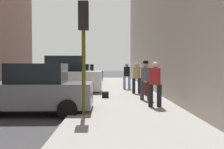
% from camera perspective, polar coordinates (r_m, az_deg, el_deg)
% --- Properties ---
extents(sidewalk, '(4.00, 40.00, 0.15)m').
position_cam_1_polar(sidewalk, '(10.78, 2.98, -6.68)').
color(sidewalk, gray).
rests_on(sidewalk, ground_plane).
extents(parked_gray_coupe, '(4.23, 2.11, 1.79)m').
position_cam_1_polar(parked_gray_coupe, '(9.25, -17.46, -3.43)').
color(parked_gray_coupe, slate).
rests_on(parked_gray_coupe, ground_plane).
extents(parked_white_van, '(4.61, 2.07, 2.25)m').
position_cam_1_polar(parked_white_van, '(14.81, -11.12, -0.56)').
color(parked_white_van, silver).
rests_on(parked_white_van, ground_plane).
extents(parked_dark_green_sedan, '(4.22, 2.10, 1.79)m').
position_cam_1_polar(parked_dark_green_sedan, '(20.66, -8.19, -0.26)').
color(parked_dark_green_sedan, '#193828').
rests_on(parked_dark_green_sedan, ground_plane).
extents(parked_blue_sedan, '(4.26, 2.17, 1.79)m').
position_cam_1_polar(parked_blue_sedan, '(26.46, -6.58, 0.29)').
color(parked_blue_sedan, navy).
rests_on(parked_blue_sedan, ground_plane).
extents(fire_hydrant, '(0.42, 0.22, 0.70)m').
position_cam_1_polar(fire_hydrant, '(14.25, -4.22, -2.79)').
color(fire_hydrant, red).
rests_on(fire_hydrant, sidewalk).
extents(traffic_light, '(0.32, 0.32, 3.60)m').
position_cam_1_polar(traffic_light, '(8.07, -6.52, 9.42)').
color(traffic_light, '#514C0F').
rests_on(traffic_light, sidewalk).
extents(pedestrian_in_tan_coat, '(0.53, 0.48, 1.71)m').
position_cam_1_polar(pedestrian_in_tan_coat, '(13.94, 5.65, -0.40)').
color(pedestrian_in_tan_coat, black).
rests_on(pedestrian_in_tan_coat, sidewalk).
extents(pedestrian_in_jeans, '(0.52, 0.44, 1.71)m').
position_cam_1_polar(pedestrian_in_jeans, '(16.34, 3.41, -0.01)').
color(pedestrian_in_jeans, '#728CB2').
rests_on(pedestrian_in_jeans, sidewalk).
extents(pedestrian_with_beanie, '(0.53, 0.49, 1.78)m').
position_cam_1_polar(pedestrian_with_beanie, '(11.44, 7.69, -0.83)').
color(pedestrian_with_beanie, '#333338').
rests_on(pedestrian_with_beanie, sidewalk).
extents(pedestrian_in_red_jacket, '(0.52, 0.45, 1.71)m').
position_cam_1_polar(pedestrian_in_red_jacket, '(9.56, 9.81, -1.64)').
color(pedestrian_in_red_jacket, black).
rests_on(pedestrian_in_red_jacket, sidewalk).
extents(rolling_suitcase, '(0.39, 0.58, 1.04)m').
position_cam_1_polar(rolling_suitcase, '(13.34, 8.12, -3.18)').
color(rolling_suitcase, '#591414').
rests_on(rolling_suitcase, sidewalk).
extents(duffel_bag, '(0.32, 0.44, 0.28)m').
position_cam_1_polar(duffel_bag, '(12.18, -1.52, -4.62)').
color(duffel_bag, black).
rests_on(duffel_bag, sidewalk).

